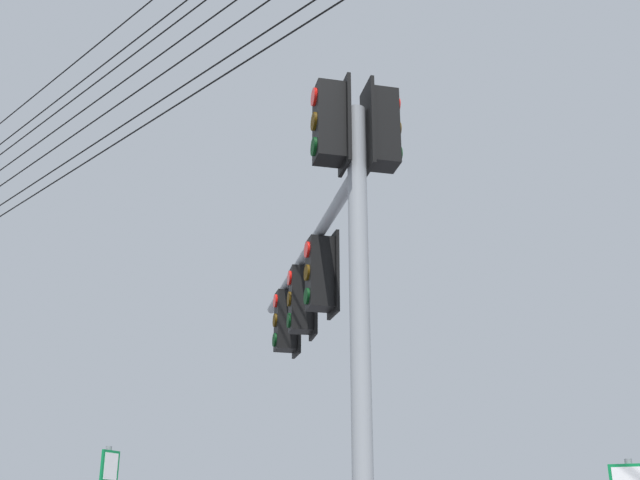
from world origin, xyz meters
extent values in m
cylinder|color=gray|center=(-0.65, 0.96, 3.19)|extent=(0.20, 0.20, 6.37)
cylinder|color=gray|center=(1.52, -0.63, 5.61)|extent=(4.42, 3.30, 0.14)
cube|color=black|center=(-0.47, 1.20, 6.16)|extent=(0.42, 0.42, 0.90)
cube|color=black|center=(-0.57, 1.06, 6.16)|extent=(0.38, 0.29, 1.04)
cylinder|color=red|center=(-0.37, 1.33, 6.46)|extent=(0.18, 0.14, 0.20)
cylinder|color=#3C2703|center=(-0.37, 1.33, 6.16)|extent=(0.18, 0.14, 0.20)
cylinder|color=black|center=(-0.37, 1.33, 5.86)|extent=(0.18, 0.14, 0.20)
cube|color=black|center=(-0.83, 0.72, 6.16)|extent=(0.42, 0.42, 0.90)
cube|color=black|center=(-0.73, 0.85, 6.16)|extent=(0.38, 0.29, 1.04)
cylinder|color=red|center=(-0.92, 0.58, 6.46)|extent=(0.18, 0.14, 0.20)
cylinder|color=#3C2703|center=(-0.92, 0.58, 6.16)|extent=(0.18, 0.14, 0.20)
cylinder|color=black|center=(-0.92, 0.58, 5.86)|extent=(0.18, 0.14, 0.20)
cube|color=black|center=(0.76, -0.08, 5.06)|extent=(0.42, 0.42, 0.90)
cube|color=black|center=(0.66, -0.22, 5.06)|extent=(0.39, 0.28, 1.04)
cylinder|color=red|center=(0.85, 0.06, 5.36)|extent=(0.18, 0.14, 0.20)
cylinder|color=#3C2703|center=(0.85, 0.06, 5.06)|extent=(0.18, 0.14, 0.20)
cylinder|color=black|center=(0.85, 0.06, 4.76)|extent=(0.18, 0.14, 0.20)
cube|color=black|center=(1.68, -0.75, 5.06)|extent=(0.42, 0.42, 0.90)
cube|color=black|center=(1.57, -0.89, 5.06)|extent=(0.37, 0.30, 1.04)
cylinder|color=red|center=(1.78, -0.62, 5.36)|extent=(0.18, 0.15, 0.20)
cylinder|color=#3C2703|center=(1.78, -0.62, 5.06)|extent=(0.18, 0.15, 0.20)
cylinder|color=black|center=(1.78, -0.62, 4.76)|extent=(0.18, 0.15, 0.20)
cube|color=black|center=(2.60, -1.43, 5.06)|extent=(0.42, 0.42, 0.90)
cube|color=black|center=(2.50, -1.57, 5.06)|extent=(0.38, 0.28, 1.04)
cylinder|color=red|center=(2.69, -1.29, 5.36)|extent=(0.18, 0.14, 0.20)
cylinder|color=#3C2703|center=(2.69, -1.29, 5.06)|extent=(0.18, 0.14, 0.20)
cylinder|color=black|center=(2.69, -1.29, 4.76)|extent=(0.18, 0.14, 0.20)
cube|color=#0C7238|center=(2.86, 1.24, 2.81)|extent=(0.10, 0.29, 0.36)
cube|color=white|center=(2.85, 1.24, 2.81)|extent=(0.07, 0.22, 0.30)
camera|label=1|loc=(-5.11, 6.73, 2.06)|focal=43.32mm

